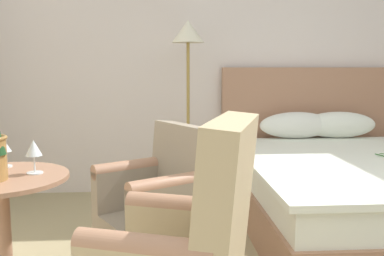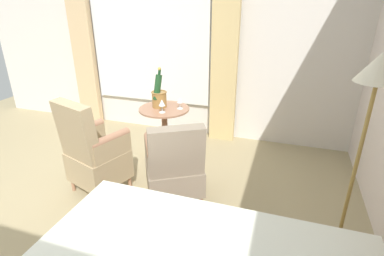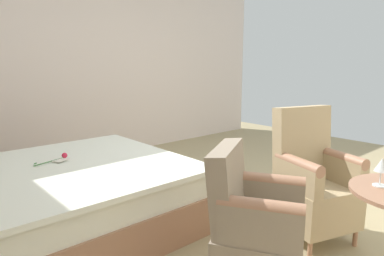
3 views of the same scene
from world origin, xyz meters
TOP-DOWN VIEW (x-y plane):
  - wall_headboard_side at (0.00, 2.95)m, footprint 5.36×0.12m
  - bed at (0.62, 1.82)m, footprint 1.77×2.22m
  - floor_lamp_brass at (-0.61, 2.53)m, footprint 0.28×0.28m
  - side_table_round at (-1.57, 0.63)m, footprint 0.60×0.60m
  - wine_glass_near_bucket at (-1.43, 0.67)m, footprint 0.07×0.07m
  - wine_glass_near_edge at (-1.61, 0.82)m, footprint 0.07×0.07m
  - armchair_by_window at (-0.86, 1.03)m, footprint 0.73×0.73m

SIDE VIEW (x-z plane):
  - bed at x=0.62m, z-range -0.29..0.93m
  - armchair_by_window at x=-0.86m, z-range -0.03..0.87m
  - side_table_round at x=-1.57m, z-range 0.09..0.83m
  - wine_glass_near_edge at x=-1.61m, z-range 0.77..0.90m
  - wine_glass_near_bucket at x=-1.43m, z-range 0.77..0.93m
  - floor_lamp_brass at x=-0.61m, z-range 0.49..2.13m
  - wall_headboard_side at x=0.00m, z-range 0.00..3.15m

